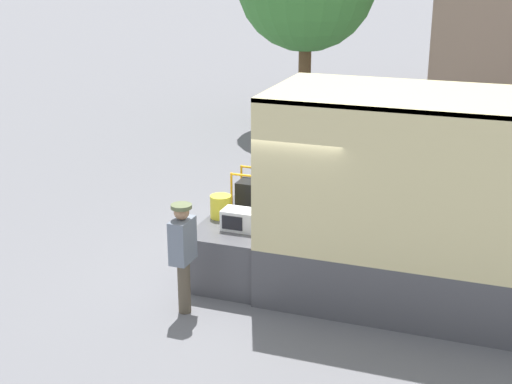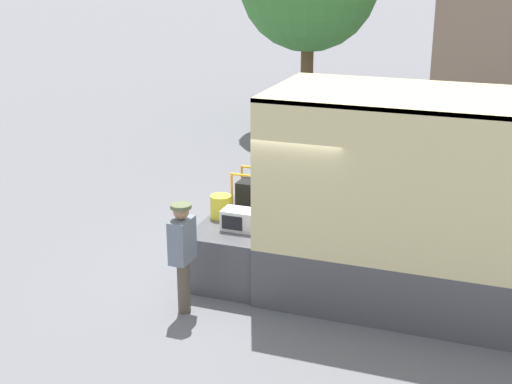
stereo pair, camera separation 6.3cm
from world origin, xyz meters
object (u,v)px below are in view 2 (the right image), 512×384
object	(u,v)px
worker_person	(182,247)
portable_generator	(254,195)
microwave	(239,219)
orange_bucket	(221,206)

from	to	relation	value
worker_person	portable_generator	bearing A→B (deg)	81.96
microwave	portable_generator	distance (m)	0.93
microwave	portable_generator	bearing A→B (deg)	96.33
orange_bucket	worker_person	size ratio (longest dim) A/B	0.22
portable_generator	worker_person	xyz separation A→B (m)	(-0.29, -2.07, -0.14)
portable_generator	orange_bucket	xyz separation A→B (m)	(-0.36, -0.55, -0.06)
portable_generator	orange_bucket	distance (m)	0.66
portable_generator	microwave	bearing A→B (deg)	-83.67
microwave	orange_bucket	bearing A→B (deg)	140.90
microwave	portable_generator	xyz separation A→B (m)	(-0.10, 0.92, 0.09)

